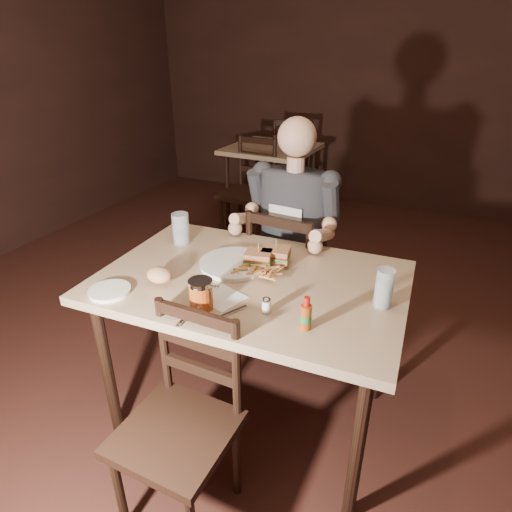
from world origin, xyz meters
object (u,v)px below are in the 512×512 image
at_px(bg_chair_near, 247,194).
at_px(hot_sauce, 306,313).
at_px(chair_far, 292,280).
at_px(chair_near, 176,433).
at_px(glass_left, 181,228).
at_px(diner, 291,207).
at_px(bg_chair_far, 291,163).
at_px(side_plate, 110,292).
at_px(syrup_dispenser, 201,294).
at_px(dinner_plate, 234,264).
at_px(bg_table, 272,156).
at_px(main_table, 251,293).
at_px(glass_right, 384,288).

relative_size(bg_chair_near, hot_sauce, 7.29).
bearing_deg(chair_far, chair_near, 94.30).
bearing_deg(hot_sauce, glass_left, 151.83).
relative_size(chair_near, diner, 0.95).
bearing_deg(chair_far, diner, 90.00).
distance_m(bg_chair_far, glass_left, 2.84).
distance_m(bg_chair_far, side_plate, 3.35).
distance_m(hot_sauce, syrup_dispenser, 0.40).
bearing_deg(chair_far, side_plate, 69.79).
height_order(chair_near, dinner_plate, chair_near).
bearing_deg(bg_chair_near, hot_sauce, -56.62).
bearing_deg(syrup_dispenser, side_plate, -173.27).
height_order(bg_chair_near, syrup_dispenser, bg_chair_near).
bearing_deg(side_plate, chair_near, -27.12).
relative_size(chair_far, hot_sauce, 7.10).
bearing_deg(side_plate, diner, 64.18).
bearing_deg(bg_chair_far, bg_table, 68.27).
relative_size(diner, dinner_plate, 2.95).
distance_m(chair_far, hot_sauce, 0.98).
bearing_deg(syrup_dispenser, dinner_plate, 94.60).
distance_m(chair_far, syrup_dispenser, 0.95).
bearing_deg(glass_left, bg_chair_near, 105.16).
height_order(bg_chair_near, hot_sauce, bg_chair_near).
distance_m(main_table, bg_chair_far, 3.10).
bearing_deg(chair_far, glass_left, 47.38).
relative_size(dinner_plate, syrup_dispenser, 2.57).
bearing_deg(bg_chair_near, glass_right, -48.92).
xyz_separation_m(glass_right, side_plate, (-1.00, -0.36, -0.07)).
relative_size(chair_far, syrup_dispenser, 7.68).
height_order(chair_near, glass_right, glass_right).
height_order(chair_near, bg_chair_near, bg_chair_near).
distance_m(bg_chair_near, side_plate, 2.27).
bearing_deg(bg_chair_far, chair_far, 89.00).
bearing_deg(chair_far, syrup_dispenser, 91.63).
relative_size(glass_left, syrup_dispenser, 1.30).
relative_size(dinner_plate, glass_right, 1.96).
height_order(main_table, chair_far, chair_far).
bearing_deg(glass_right, glass_left, 170.55).
distance_m(bg_table, glass_left, 2.28).
distance_m(chair_near, hot_sauce, 0.63).
height_order(chair_far, bg_chair_near, bg_chair_near).
distance_m(bg_chair_far, syrup_dispenser, 3.37).
relative_size(bg_chair_near, syrup_dispenser, 7.90).
xyz_separation_m(hot_sauce, syrup_dispenser, (-0.39, -0.04, -0.00)).
bearing_deg(chair_near, bg_chair_far, 105.31).
distance_m(bg_chair_near, hot_sauce, 2.47).
relative_size(chair_far, bg_chair_far, 0.92).
height_order(bg_table, bg_chair_far, bg_chair_far).
bearing_deg(bg_chair_far, main_table, 85.56).
distance_m(main_table, side_plate, 0.58).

